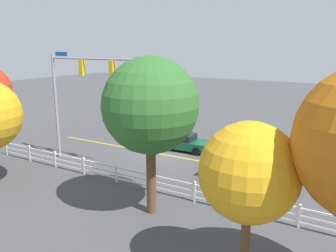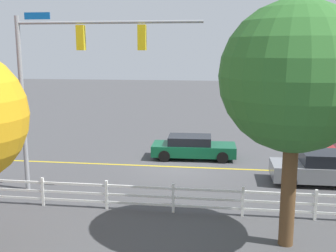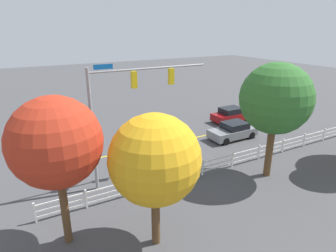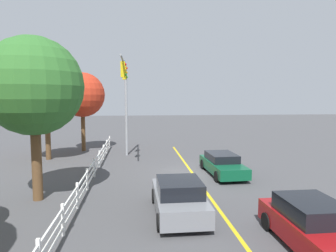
# 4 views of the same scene
# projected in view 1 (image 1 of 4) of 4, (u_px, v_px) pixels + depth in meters

# --- Properties ---
(ground_plane) EXTENTS (120.00, 120.00, 0.00)m
(ground_plane) POSITION_uv_depth(u_px,v_px,m) (163.00, 154.00, 25.83)
(ground_plane) COLOR #444447
(lane_center_stripe) EXTENTS (28.00, 0.16, 0.01)m
(lane_center_stripe) POSITION_uv_depth(u_px,v_px,m) (212.00, 163.00, 23.85)
(lane_center_stripe) COLOR gold
(lane_center_stripe) RESTS_ON ground_plane
(signal_assembly) EXTENTS (7.77, 0.38, 7.60)m
(signal_assembly) POSITION_uv_depth(u_px,v_px,m) (75.00, 86.00, 23.10)
(signal_assembly) COLOR gray
(signal_assembly) RESTS_ON ground_plane
(car_0) EXTENTS (4.75, 2.04, 1.31)m
(car_0) POSITION_uv_depth(u_px,v_px,m) (181.00, 142.00, 26.92)
(car_0) COLOR #0C4C2D
(car_0) RESTS_ON ground_plane
(car_1) EXTENTS (4.46, 1.97, 1.53)m
(car_1) POSITION_uv_depth(u_px,v_px,m) (309.00, 159.00, 22.50)
(car_1) COLOR maroon
(car_1) RESTS_ON ground_plane
(car_2) EXTENTS (4.37, 2.04, 1.50)m
(car_2) POSITION_uv_depth(u_px,v_px,m) (242.00, 168.00, 20.83)
(car_2) COLOR slate
(car_2) RESTS_ON ground_plane
(white_rail_fence) EXTENTS (26.10, 0.10, 1.15)m
(white_rail_fence) POSITION_uv_depth(u_px,v_px,m) (153.00, 182.00, 19.12)
(white_rail_fence) COLOR white
(white_rail_fence) RESTS_ON ground_plane
(tree_2) EXTENTS (3.30, 3.30, 5.69)m
(tree_2) POSITION_uv_depth(u_px,v_px,m) (249.00, 173.00, 10.98)
(tree_2) COLOR brown
(tree_2) RESTS_ON ground_plane
(tree_3) EXTENTS (4.51, 4.51, 7.58)m
(tree_3) POSITION_uv_depth(u_px,v_px,m) (150.00, 106.00, 15.69)
(tree_3) COLOR brown
(tree_3) RESTS_ON ground_plane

